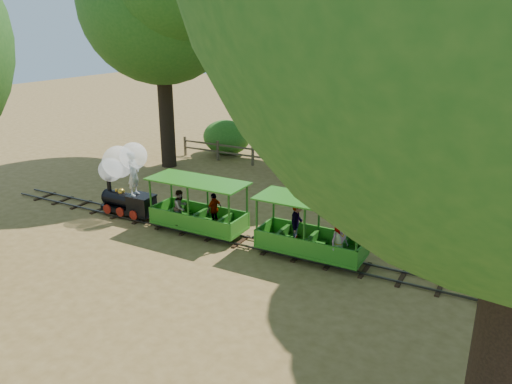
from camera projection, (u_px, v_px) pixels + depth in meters
The scene contains 10 objects.
ground at pixel (269, 249), 15.24m from camera, with size 90.00×90.00×0.00m, color #9D7B43.
track at pixel (269, 247), 15.22m from camera, with size 22.00×1.00×0.10m.
locomotive at pixel (123, 174), 17.41m from camera, with size 2.39×1.13×2.75m.
carriage_front at pixel (197, 212), 16.14m from camera, with size 3.29×1.34×1.71m.
carriage_rear at pixel (310, 233), 14.41m from camera, with size 3.29×1.36×1.71m.
oak_nc at pixel (329, 2), 21.74m from camera, with size 8.72×7.68×10.56m.
fence at pixel (353, 167), 21.70m from camera, with size 18.10×0.10×1.00m.
shrub_west at pixel (226, 137), 25.98m from camera, with size 2.59×1.99×1.79m, color #2D6B1E.
shrub_mid_w at pixel (361, 154), 22.71m from camera, with size 2.62×2.01×1.81m, color #2D6B1E.
shrub_mid_e at pixel (458, 168), 20.85m from camera, with size 2.26×1.74×1.56m, color #2D6B1E.
Camera 1 is at (6.29, -12.37, 6.55)m, focal length 35.00 mm.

